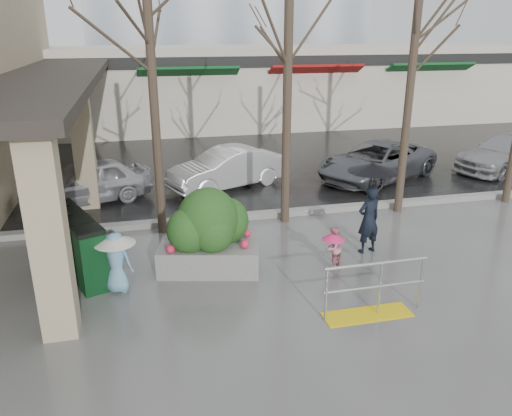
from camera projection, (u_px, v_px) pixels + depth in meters
name	position (u px, v px, depth m)	size (l,w,h in m)	color
ground	(278.00, 291.00, 9.69)	(120.00, 120.00, 0.00)	#51514F
street_asphalt	(178.00, 115.00, 29.83)	(120.00, 36.00, 0.01)	black
curb	(237.00, 217.00, 13.32)	(120.00, 0.30, 0.15)	gray
canopy_slab	(50.00, 71.00, 14.73)	(2.80, 18.00, 0.25)	#2D2823
pillar_front	(49.00, 236.00, 7.78)	(0.55, 0.55, 3.50)	tan
pillar_back	(84.00, 147.00, 13.73)	(0.55, 0.55, 3.50)	tan
storefront_row	(221.00, 86.00, 25.90)	(34.00, 6.74, 4.00)	beige
handrail	(372.00, 296.00, 8.76)	(1.90, 0.50, 1.03)	yellow
tree_west	(148.00, 15.00, 10.83)	(3.20, 3.20, 6.80)	#382B21
tree_midwest	(289.00, 9.00, 11.48)	(3.20, 3.20, 7.00)	#382B21
tree_mideast	(416.00, 27.00, 12.33)	(3.20, 3.20, 6.50)	#382B21
woman	(370.00, 199.00, 11.00)	(1.10, 1.10, 2.12)	black
child_pink	(333.00, 245.00, 10.45)	(0.57, 0.54, 0.93)	#D17F8C
child_blue	(116.00, 256.00, 9.45)	(0.78, 0.78, 1.22)	#6D9FC2
planter	(209.00, 232.00, 10.28)	(2.25, 1.49, 1.81)	slate
news_boxes	(77.00, 244.00, 10.20)	(1.35, 2.34, 1.29)	#0E3D1B
car_a	(86.00, 182.00, 14.43)	(1.49, 3.70, 1.26)	#B9B9BF
car_b	(227.00, 168.00, 15.88)	(1.33, 3.82, 1.26)	white
car_c	(377.00, 161.00, 16.75)	(2.09, 4.53, 1.26)	#595C61
car_d	(508.00, 153.00, 17.82)	(1.77, 4.34, 1.26)	#A0A0A4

